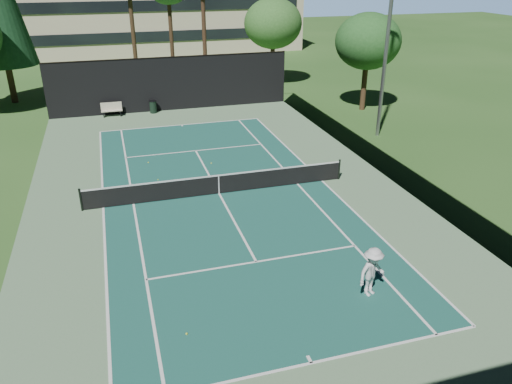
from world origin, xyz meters
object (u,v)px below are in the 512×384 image
at_px(tennis_net, 219,184).
at_px(trash_bin, 153,107).
at_px(player, 372,272).
at_px(tennis_ball_c, 211,163).
at_px(tennis_ball_b, 158,180).
at_px(tennis_ball_d, 148,163).
at_px(park_bench, 112,109).
at_px(tennis_ball_a, 187,334).

height_order(tennis_net, trash_bin, tennis_net).
distance_m(player, tennis_ball_c, 13.79).
distance_m(player, tennis_ball_b, 13.35).
bearing_deg(trash_bin, tennis_ball_c, -80.09).
height_order(player, tennis_ball_d, player).
xyz_separation_m(tennis_net, park_bench, (-4.56, 15.54, -0.01)).
xyz_separation_m(tennis_net, tennis_ball_b, (-2.69, 2.55, -0.53)).
height_order(tennis_ball_a, tennis_ball_d, same).
bearing_deg(tennis_ball_d, tennis_ball_a, -91.03).
relative_size(tennis_net, tennis_ball_d, 176.58).
relative_size(player, trash_bin, 1.91).
height_order(player, tennis_ball_a, player).
height_order(tennis_ball_a, tennis_ball_b, tennis_ball_a).
xyz_separation_m(player, park_bench, (-7.72, 24.96, -0.35)).
bearing_deg(tennis_ball_c, park_bench, 113.69).
bearing_deg(tennis_ball_d, tennis_net, -60.50).
distance_m(park_bench, trash_bin, 3.02).
bearing_deg(player, park_bench, 86.89).
xyz_separation_m(tennis_net, tennis_ball_c, (0.47, 4.07, -0.52)).
relative_size(tennis_ball_a, tennis_ball_d, 1.01).
bearing_deg(tennis_ball_b, player, -63.97).
xyz_separation_m(player, tennis_ball_c, (-2.70, 13.50, -0.86)).
height_order(player, tennis_ball_c, player).
distance_m(player, tennis_ball_d, 15.84).
bearing_deg(tennis_net, tennis_ball_b, 136.48).
distance_m(player, park_bench, 26.13).
bearing_deg(tennis_ball_a, tennis_ball_d, 88.97).
bearing_deg(tennis_ball_c, tennis_ball_b, -154.21).
distance_m(tennis_ball_a, tennis_ball_c, 14.23).
xyz_separation_m(tennis_net, player, (3.16, -9.42, 0.34)).
bearing_deg(tennis_ball_c, tennis_ball_d, 162.00).
bearing_deg(tennis_net, tennis_ball_a, -108.27).
relative_size(tennis_ball_b, trash_bin, 0.07).
height_order(tennis_ball_b, tennis_ball_d, tennis_ball_d).
relative_size(player, tennis_ball_a, 24.50).
bearing_deg(tennis_net, player, -71.45).
height_order(tennis_net, tennis_ball_b, tennis_net).
height_order(tennis_net, park_bench, tennis_net).
relative_size(tennis_net, trash_bin, 13.65).
xyz_separation_m(player, trash_bin, (-4.71, 25.01, -0.42)).
bearing_deg(tennis_ball_a, park_bench, 93.10).
bearing_deg(player, trash_bin, 80.35).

